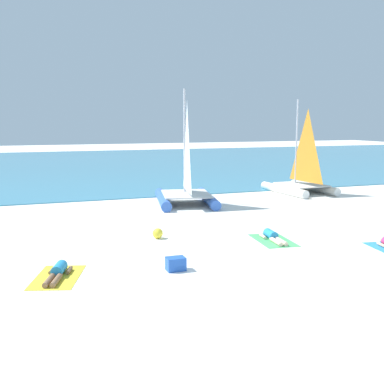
% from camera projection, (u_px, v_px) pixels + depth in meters
% --- Properties ---
extents(ground_plane, '(120.00, 120.00, 0.00)m').
position_uv_depth(ground_plane, '(159.00, 202.00, 22.99)').
color(ground_plane, white).
extents(ocean_water, '(120.00, 40.00, 0.05)m').
position_uv_depth(ocean_water, '(97.00, 164.00, 42.83)').
color(ocean_water, teal).
rests_on(ocean_water, ground).
extents(sailboat_blue, '(3.48, 4.67, 5.50)m').
position_uv_depth(sailboat_blue, '(186.00, 187.00, 22.21)').
color(sailboat_blue, blue).
rests_on(sailboat_blue, ground).
extents(sailboat_white, '(2.80, 4.13, 5.17)m').
position_uv_depth(sailboat_white, '(301.00, 179.00, 25.72)').
color(sailboat_white, white).
rests_on(sailboat_white, ground).
extents(towel_left, '(1.62, 2.14, 0.01)m').
position_uv_depth(towel_left, '(57.00, 277.00, 11.85)').
color(towel_left, yellow).
rests_on(towel_left, ground).
extents(sunbather_left, '(0.84, 1.54, 0.30)m').
position_uv_depth(sunbather_left, '(58.00, 272.00, 11.90)').
color(sunbather_left, '#268CCC').
rests_on(sunbather_left, towel_left).
extents(towel_middle, '(1.30, 2.01, 0.01)m').
position_uv_depth(towel_middle, '(273.00, 240.00, 15.53)').
color(towel_middle, '#4CB266').
rests_on(towel_middle, ground).
extents(sunbather_middle, '(0.58, 1.57, 0.30)m').
position_uv_depth(sunbather_middle, '(272.00, 236.00, 15.57)').
color(sunbather_middle, '#268CCC').
rests_on(sunbather_middle, towel_middle).
extents(beach_ball, '(0.36, 0.36, 0.36)m').
position_uv_depth(beach_ball, '(158.00, 233.00, 15.76)').
color(beach_ball, yellow).
rests_on(beach_ball, ground).
extents(cooler_box, '(0.50, 0.36, 0.36)m').
position_uv_depth(cooler_box, '(176.00, 264.00, 12.38)').
color(cooler_box, blue).
rests_on(cooler_box, ground).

